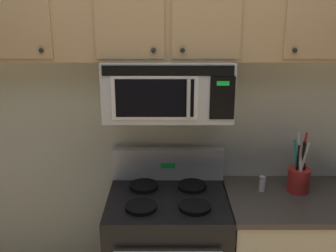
# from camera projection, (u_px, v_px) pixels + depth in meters

# --- Properties ---
(back_wall) EXTENTS (5.20, 0.10, 2.70)m
(back_wall) POSITION_uv_depth(u_px,v_px,m) (168.00, 113.00, 2.73)
(back_wall) COLOR silver
(back_wall) RESTS_ON ground_plane
(over_range_microwave) EXTENTS (0.76, 0.43, 0.35)m
(over_range_microwave) POSITION_uv_depth(u_px,v_px,m) (168.00, 88.00, 2.42)
(over_range_microwave) COLOR #B7BABF
(upper_cabinets) EXTENTS (2.50, 0.36, 0.55)m
(upper_cabinets) POSITION_uv_depth(u_px,v_px,m) (168.00, 11.00, 2.31)
(upper_cabinets) COLOR tan
(utensil_crock_red) EXTENTS (0.14, 0.14, 0.40)m
(utensil_crock_red) POSITION_uv_depth(u_px,v_px,m) (299.00, 176.00, 2.57)
(utensil_crock_red) COLOR red
(utensil_crock_red) RESTS_ON counter_segment
(salt_shaker) EXTENTS (0.04, 0.04, 0.10)m
(salt_shaker) POSITION_uv_depth(u_px,v_px,m) (262.00, 184.00, 2.58)
(salt_shaker) COLOR white
(salt_shaker) RESTS_ON counter_segment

